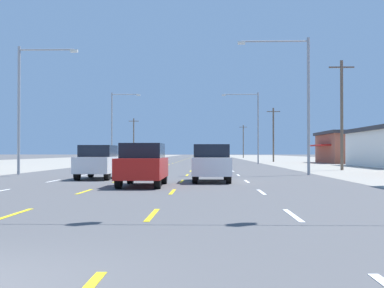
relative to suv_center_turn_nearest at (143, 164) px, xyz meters
name	(u,v)px	position (x,y,z in m)	size (l,w,h in m)	color
ground_plane	(185,164)	(-0.15, 48.08, -1.03)	(572.00, 572.00, 0.00)	#4C4C4F
lot_apron_left	(9,163)	(-24.90, 48.08, -1.02)	(28.00, 440.00, 0.01)	gray
lot_apron_right	(364,164)	(24.60, 48.08, -1.02)	(28.00, 440.00, 0.01)	gray
lane_markings	(193,160)	(-0.15, 86.58, -1.02)	(10.64, 227.60, 0.01)	white
suv_center_turn_nearest	(143,164)	(0.00, 0.00, 0.00)	(1.98, 4.90, 1.98)	red
suv_inner_right_near	(211,162)	(3.20, 3.74, 0.00)	(1.98, 4.90, 1.98)	white
suv_inner_left_mid	(99,161)	(-3.43, 6.48, 0.00)	(1.98, 4.90, 1.98)	white
sedan_inner_left_midfar	(140,160)	(-3.89, 28.60, -0.27)	(1.80, 4.50, 1.46)	silver
suv_far_left_far	(153,155)	(-7.19, 73.20, 0.00)	(1.98, 4.90, 1.98)	silver
hatchback_far_right_farther	(223,156)	(6.70, 101.17, -0.24)	(1.72, 3.90, 1.54)	#B28C33
storefront_right_row_2	(352,147)	(24.15, 52.56, 1.30)	(9.82, 13.19, 4.61)	#A35642
streetlight_left_row_0	(25,99)	(-9.84, 12.21, 4.27)	(4.26, 0.26, 9.05)	gray
streetlight_right_row_0	(300,94)	(9.43, 12.21, 4.61)	(4.99, 0.26, 9.55)	gray
streetlight_left_row_1	(115,123)	(-9.90, 47.77, 4.68)	(4.06, 0.26, 9.88)	gray
streetlight_right_row_1	(254,122)	(9.42, 47.77, 4.77)	(5.10, 0.26, 9.83)	gray
utility_pole_right_row_0	(342,113)	(14.76, 21.81, 3.98)	(2.20, 0.26, 9.63)	brown
utility_pole_right_row_1	(273,134)	(13.82, 61.31, 3.59)	(2.20, 0.26, 8.84)	brown
utility_pole_left_row_2	(134,138)	(-13.15, 89.20, 3.66)	(2.20, 0.26, 8.99)	brown
utility_pole_right_row_3	(243,141)	(13.15, 122.43, 3.79)	(2.20, 0.26, 9.24)	brown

